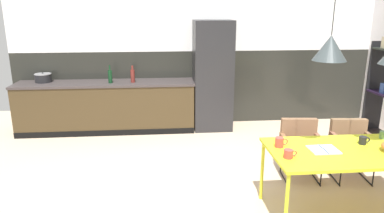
{
  "coord_description": "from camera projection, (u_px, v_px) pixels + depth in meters",
  "views": [
    {
      "loc": [
        -0.7,
        -3.18,
        2.11
      ],
      "look_at": [
        -0.33,
        1.0,
        0.94
      ],
      "focal_mm": 32.9,
      "sensor_mm": 36.0,
      "label": 1
    }
  ],
  "objects": [
    {
      "name": "cooking_pot",
      "position": [
        43.0,
        78.0,
        6.07
      ],
      "size": [
        0.28,
        0.28,
        0.17
      ],
      "color": "black",
      "rests_on": "kitchen_counter"
    },
    {
      "name": "mug_white_ceramic",
      "position": [
        289.0,
        154.0,
        3.34
      ],
      "size": [
        0.13,
        0.09,
        0.08
      ],
      "color": "#B23D33",
      "rests_on": "dining_table"
    },
    {
      "name": "refrigerator_column",
      "position": [
        213.0,
        76.0,
        6.22
      ],
      "size": [
        0.67,
        0.6,
        1.92
      ],
      "primitive_type": "cube",
      "color": "#232326",
      "rests_on": "ground"
    },
    {
      "name": "mug_wide_latte",
      "position": [
        363.0,
        140.0,
        3.68
      ],
      "size": [
        0.12,
        0.08,
        0.08
      ],
      "color": "black",
      "rests_on": "dining_table"
    },
    {
      "name": "armchair_far_side",
      "position": [
        351.0,
        141.0,
        4.45
      ],
      "size": [
        0.53,
        0.51,
        0.74
      ],
      "rotation": [
        0.0,
        0.0,
        3.04
      ],
      "color": "brown",
      "rests_on": "ground"
    },
    {
      "name": "bottle_spice_small",
      "position": [
        133.0,
        76.0,
        6.04
      ],
      "size": [
        0.07,
        0.07,
        0.29
      ],
      "color": "maroon",
      "rests_on": "kitchen_counter"
    },
    {
      "name": "mug_tall_blue",
      "position": [
        280.0,
        142.0,
        3.6
      ],
      "size": [
        0.13,
        0.09,
        0.1
      ],
      "color": "#B23D33",
      "rests_on": "dining_table"
    },
    {
      "name": "bottle_vinegar_dark",
      "position": [
        110.0,
        76.0,
        5.99
      ],
      "size": [
        0.07,
        0.07,
        0.31
      ],
      "color": "#0F3319",
      "rests_on": "kitchen_counter"
    },
    {
      "name": "mug_glass_clear",
      "position": [
        384.0,
        135.0,
        3.84
      ],
      "size": [
        0.12,
        0.08,
        0.08
      ],
      "color": "#5B8456",
      "rests_on": "dining_table"
    },
    {
      "name": "armchair_by_stool",
      "position": [
        301.0,
        142.0,
        4.46
      ],
      "size": [
        0.53,
        0.51,
        0.75
      ],
      "rotation": [
        0.0,
        0.0,
        3.05
      ],
      "color": "brown",
      "rests_on": "ground"
    },
    {
      "name": "pendant_lamp_over_table_near",
      "position": [
        330.0,
        48.0,
        3.28
      ],
      "size": [
        0.31,
        0.31,
        1.04
      ],
      "color": "black"
    },
    {
      "name": "dining_table",
      "position": [
        353.0,
        154.0,
        3.55
      ],
      "size": [
        1.71,
        0.86,
        0.73
      ],
      "color": "gold",
      "rests_on": "ground"
    },
    {
      "name": "open_book",
      "position": [
        323.0,
        150.0,
        3.53
      ],
      "size": [
        0.28,
        0.24,
        0.02
      ],
      "color": "white",
      "rests_on": "dining_table"
    },
    {
      "name": "back_wall_panel_upper",
      "position": [
        199.0,
        12.0,
        6.26
      ],
      "size": [
        6.69,
        0.12,
        1.36
      ],
      "primitive_type": "cube",
      "color": "silver",
      "rests_on": "back_wall_splashback_dark"
    },
    {
      "name": "kitchen_counter",
      "position": [
        107.0,
        107.0,
        6.2
      ],
      "size": [
        3.07,
        0.63,
        0.88
      ],
      "color": "#3C2F1B",
      "rests_on": "ground"
    },
    {
      "name": "back_wall_splashback_dark",
      "position": [
        199.0,
        87.0,
        6.63
      ],
      "size": [
        6.69,
        0.12,
        1.36
      ],
      "primitive_type": "cube",
      "color": "#252521",
      "rests_on": "ground"
    }
  ]
}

